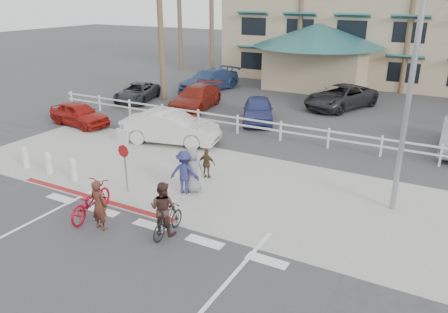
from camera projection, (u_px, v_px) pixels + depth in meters
The scene contains 28 objects.
ground at pixel (138, 234), 13.30m from camera, with size 140.00×140.00×0.00m, color #333335.
bike_path at pixel (90, 268), 11.66m from camera, with size 12.00×16.00×0.01m, color #333335.
sidewalk_plaza at pixel (213, 182), 16.99m from camera, with size 22.00×7.00×0.01m, color gray.
cross_street at pixel (256, 151), 20.27m from camera, with size 40.00×5.00×0.01m, color #333335.
parking_lot at pixel (318, 107), 28.06m from camera, with size 50.00×16.00×0.01m, color #333335.
curb_red at pixel (94, 198), 15.63m from camera, with size 7.00×0.25×0.02m, color maroon.
rail_fence at pixel (283, 131), 21.51m from camera, with size 29.40×0.16×1.00m, color silver, non-canonical shape.
building at pixel (395, 9), 35.82m from camera, with size 28.00×16.00×11.30m, color tan, non-canonical shape.
sign_post at pixel (125, 155), 15.63m from camera, with size 0.50×0.10×2.90m, color gray, non-canonical shape.
bollard_0 at pixel (74, 169), 16.94m from camera, with size 0.26×0.26×0.95m, color silver, non-canonical shape.
bollard_1 at pixel (49, 163), 17.57m from camera, with size 0.26×0.26×0.95m, color silver, non-canonical shape.
bollard_2 at pixel (25, 157), 18.20m from camera, with size 0.26×0.26×0.95m, color silver, non-canonical shape.
streetlight_0 at pixel (412, 77), 13.29m from camera, with size 0.60×2.00×9.00m, color gray, non-canonical shape.
palm_10 at pixel (160, 8), 28.00m from camera, with size 4.00×4.00×12.00m, color #1D4B1D, non-canonical shape.
bike_red at pixel (91, 201), 14.21m from camera, with size 0.73×2.10×1.10m, color maroon.
rider_red at pixel (99, 205), 13.35m from camera, with size 0.59×0.39×1.63m, color #472318.
bike_black at pixel (168, 221), 13.14m from camera, with size 0.45×1.58×0.95m, color black.
rider_black at pixel (163, 208), 13.10m from camera, with size 0.82×0.64×1.69m, color #3B221E.
pedestrian_a at pixel (184, 172), 15.78m from camera, with size 1.06×0.61×1.64m, color navy.
pedestrian_child at pixel (207, 164), 17.14m from camera, with size 0.71×0.29×1.21m, color #4B3821.
pedestrian_b at pixel (193, 170), 15.90m from camera, with size 0.84×0.54×1.71m, color slate.
car_white_sedan at pixel (170, 127), 21.15m from camera, with size 1.66×4.76×1.57m, color beige.
car_red_compact at pixel (79, 114), 24.02m from camera, with size 1.53×3.80×1.29m, color maroon.
lot_car_0 at pixel (137, 92), 29.41m from camera, with size 2.00×4.34×1.21m, color black.
lot_car_1 at pixel (196, 98), 27.44m from camera, with size 2.02×4.97×1.44m, color maroon.
lot_car_2 at pixel (258, 110), 24.72m from camera, with size 1.64×4.09×1.39m, color navy.
lot_car_4 at pixel (209, 80), 32.65m from camera, with size 2.17×5.34×1.55m, color navy.
lot_car_5 at pixel (341, 97), 27.58m from camera, with size 2.43×5.27×1.46m, color black.
Camera 1 is at (7.89, -8.91, 6.91)m, focal length 35.00 mm.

